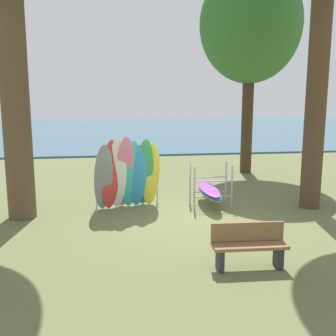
{
  "coord_description": "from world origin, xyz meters",
  "views": [
    {
      "loc": [
        -1.89,
        -9.98,
        3.19
      ],
      "look_at": [
        -0.21,
        1.48,
        1.1
      ],
      "focal_mm": 42.6,
      "sensor_mm": 36.0,
      "label": 1
    }
  ],
  "objects_px": {
    "park_bench": "(249,245)",
    "tree_mid_behind": "(250,25)",
    "leaning_board_pile": "(127,175)",
    "board_storage_rack": "(209,190)"
  },
  "relations": [
    {
      "from": "park_bench",
      "to": "tree_mid_behind",
      "type": "bearing_deg",
      "value": 71.11
    },
    {
      "from": "tree_mid_behind",
      "to": "leaning_board_pile",
      "type": "height_order",
      "value": "tree_mid_behind"
    },
    {
      "from": "board_storage_rack",
      "to": "park_bench",
      "type": "bearing_deg",
      "value": -94.31
    },
    {
      "from": "tree_mid_behind",
      "to": "leaning_board_pile",
      "type": "relative_size",
      "value": 3.92
    },
    {
      "from": "tree_mid_behind",
      "to": "board_storage_rack",
      "type": "bearing_deg",
      "value": -119.91
    },
    {
      "from": "board_storage_rack",
      "to": "park_bench",
      "type": "relative_size",
      "value": 1.49
    },
    {
      "from": "tree_mid_behind",
      "to": "park_bench",
      "type": "xyz_separation_m",
      "value": [
        -3.15,
        -9.22,
        -5.54
      ]
    },
    {
      "from": "tree_mid_behind",
      "to": "leaning_board_pile",
      "type": "bearing_deg",
      "value": -136.68
    },
    {
      "from": "tree_mid_behind",
      "to": "park_bench",
      "type": "bearing_deg",
      "value": -108.89
    },
    {
      "from": "leaning_board_pile",
      "to": "tree_mid_behind",
      "type": "bearing_deg",
      "value": 43.32
    }
  ]
}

